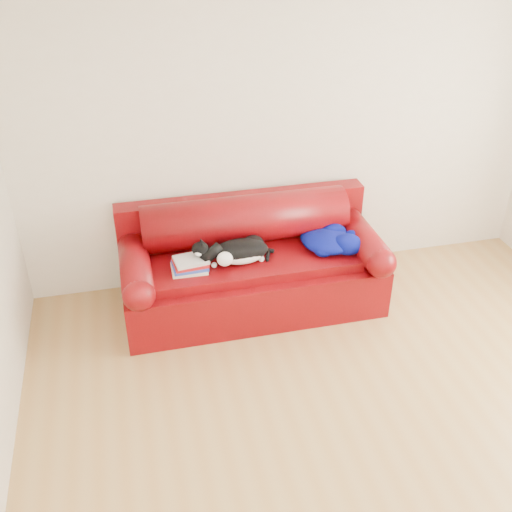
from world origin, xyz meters
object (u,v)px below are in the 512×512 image
at_px(book_stack, 190,265).
at_px(blanket, 330,240).
at_px(cat, 240,252).
at_px(sofa_base, 252,280).

bearing_deg(book_stack, blanket, 3.56).
relative_size(book_stack, blanket, 0.51).
xyz_separation_m(book_stack, blanket, (1.16, 0.07, 0.02)).
bearing_deg(cat, book_stack, 159.34).
distance_m(sofa_base, cat, 0.38).
relative_size(sofa_base, blanket, 3.87).
bearing_deg(cat, sofa_base, 15.78).
height_order(sofa_base, book_stack, book_stack).
xyz_separation_m(cat, blanket, (0.76, 0.04, -0.02)).
bearing_deg(sofa_base, book_stack, -166.26).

